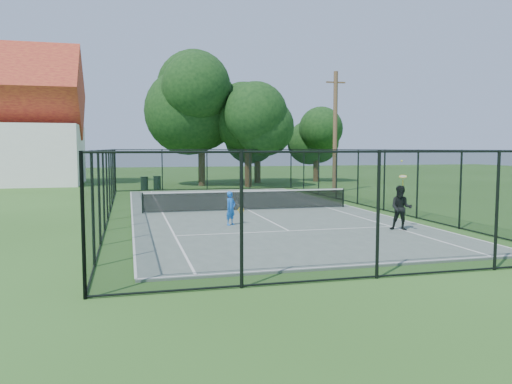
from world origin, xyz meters
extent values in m
plane|color=#2B511B|center=(0.00, 0.00, 0.00)|extent=(120.00, 120.00, 0.00)
cube|color=#55655C|center=(0.00, 0.00, 0.03)|extent=(11.00, 24.00, 0.06)
cylinder|color=black|center=(-5.00, 0.00, 0.53)|extent=(0.08, 0.08, 0.95)
cylinder|color=black|center=(5.00, 0.00, 0.53)|extent=(0.08, 0.08, 0.95)
cube|color=black|center=(0.00, 0.00, 0.53)|extent=(10.00, 0.03, 0.88)
cube|color=white|center=(0.00, 0.00, 0.98)|extent=(10.00, 0.05, 0.06)
cylinder|color=#332114|center=(0.19, 17.08, 2.09)|extent=(0.56, 0.56, 4.18)
sphere|color=black|center=(0.19, 17.08, 6.06)|extent=(7.54, 7.54, 7.54)
cylinder|color=#332114|center=(3.60, 15.04, 1.75)|extent=(0.56, 0.56, 3.51)
sphere|color=black|center=(3.60, 15.04, 5.08)|extent=(6.29, 6.29, 6.29)
cylinder|color=#332114|center=(5.50, 19.42, 1.68)|extent=(0.56, 0.56, 3.36)
sphere|color=black|center=(5.50, 19.42, 4.70)|extent=(5.34, 5.34, 5.34)
cylinder|color=#332114|center=(11.15, 19.64, 1.30)|extent=(0.56, 0.56, 2.61)
sphere|color=black|center=(11.15, 19.64, 3.74)|extent=(4.55, 4.55, 4.55)
cylinder|color=black|center=(-4.50, 13.87, 0.47)|extent=(0.54, 0.54, 0.94)
cylinder|color=black|center=(-4.50, 13.87, 0.96)|extent=(0.58, 0.58, 0.05)
cylinder|color=black|center=(-3.57, 13.95, 0.49)|extent=(0.54, 0.54, 0.97)
cylinder|color=black|center=(-3.57, 13.95, 0.99)|extent=(0.58, 0.58, 0.05)
cylinder|color=#4C3823|center=(8.38, 9.00, 4.17)|extent=(0.30, 0.30, 8.34)
cube|color=#4C3823|center=(8.38, 9.00, 7.59)|extent=(1.40, 0.10, 0.10)
imported|color=blue|center=(-1.77, -4.48, 0.72)|extent=(0.57, 0.55, 1.32)
torus|color=gold|center=(-1.32, -4.33, 0.61)|extent=(0.27, 0.18, 0.29)
cylinder|color=silver|center=(-1.32, -4.33, 0.61)|extent=(0.23, 0.15, 0.25)
imported|color=black|center=(4.00, -7.26, 0.88)|extent=(1.01, 0.96, 1.64)
torus|color=gold|center=(4.25, -6.91, 2.01)|extent=(0.30, 0.28, 0.14)
cylinder|color=silver|center=(4.25, -6.91, 2.01)|extent=(0.26, 0.24, 0.11)
sphere|color=#CCE526|center=(4.30, -6.71, 2.58)|extent=(0.07, 0.07, 0.07)
camera|label=1|loc=(-5.59, -23.42, 3.04)|focal=35.00mm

